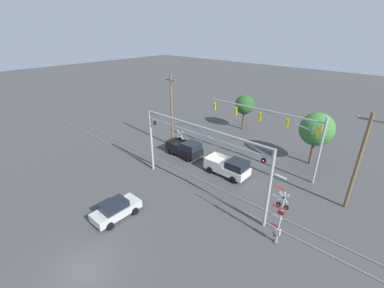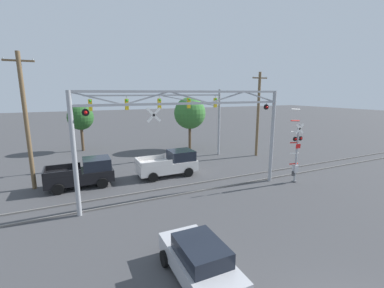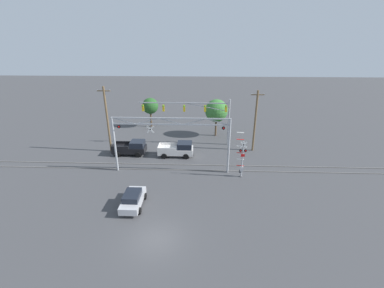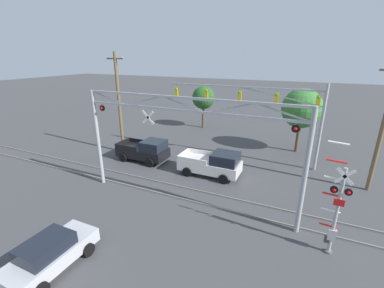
% 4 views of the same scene
% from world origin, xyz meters
% --- Properties ---
extents(rail_track_near, '(80.00, 0.08, 0.10)m').
position_xyz_m(rail_track_near, '(0.00, 11.95, 0.05)').
color(rail_track_near, gray).
rests_on(rail_track_near, ground_plane).
extents(rail_track_far, '(80.00, 0.08, 0.10)m').
position_xyz_m(rail_track_far, '(0.00, 13.38, 0.05)').
color(rail_track_far, gray).
rests_on(rail_track_far, ground_plane).
extents(crossing_gantry, '(13.77, 0.29, 6.82)m').
position_xyz_m(crossing_gantry, '(-0.01, 11.67, 4.68)').
color(crossing_gantry, '#9EA0A5').
rests_on(crossing_gantry, ground_plane).
extents(crossing_signal_mast, '(1.30, 0.35, 5.58)m').
position_xyz_m(crossing_signal_mast, '(8.22, 10.63, 2.19)').
color(crossing_signal_mast, '#9EA0A5').
rests_on(crossing_signal_mast, ground_plane).
extents(traffic_signal_span, '(13.38, 0.39, 7.03)m').
position_xyz_m(traffic_signal_span, '(3.45, 20.70, 5.08)').
color(traffic_signal_span, '#9EA0A5').
rests_on(traffic_signal_span, ground_plane).
extents(pickup_truck_lead, '(4.78, 2.32, 1.99)m').
position_xyz_m(pickup_truck_lead, '(0.28, 16.22, 0.98)').
color(pickup_truck_lead, silver).
rests_on(pickup_truck_lead, ground_plane).
extents(pickup_truck_following, '(4.54, 2.32, 1.99)m').
position_xyz_m(pickup_truck_following, '(-6.26, 16.49, 0.98)').
color(pickup_truck_following, black).
rests_on(pickup_truck_following, ground_plane).
extents(sedan_waiting, '(2.00, 4.02, 1.55)m').
position_xyz_m(sedan_waiting, '(-2.96, 4.41, 0.79)').
color(sedan_waiting, '#B7B7BC').
rests_on(sedan_waiting, ground_plane).
extents(utility_pole_left, '(1.80, 0.28, 9.32)m').
position_xyz_m(utility_pole_left, '(-9.52, 17.44, 4.80)').
color(utility_pole_left, brown).
rests_on(utility_pole_left, ground_plane).
extents(utility_pole_right, '(1.80, 0.28, 8.74)m').
position_xyz_m(utility_pole_right, '(11.02, 18.58, 4.52)').
color(utility_pole_right, brown).
rests_on(utility_pole_right, ground_plane).
extents(background_tree_beyond_span, '(2.88, 2.88, 5.35)m').
position_xyz_m(background_tree_beyond_span, '(-5.83, 29.03, 3.87)').
color(background_tree_beyond_span, brown).
rests_on(background_tree_beyond_span, ground_plane).
extents(background_tree_far_left_verge, '(3.71, 3.71, 6.16)m').
position_xyz_m(background_tree_far_left_verge, '(5.89, 24.62, 4.29)').
color(background_tree_far_left_verge, brown).
rests_on(background_tree_far_left_verge, ground_plane).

